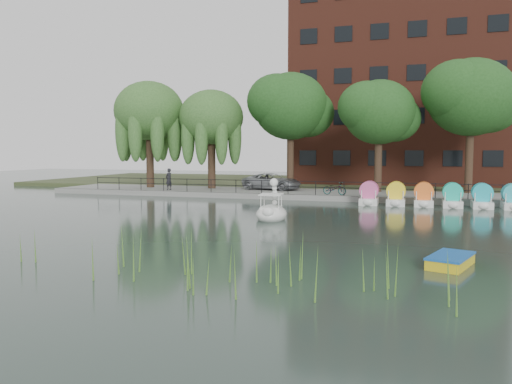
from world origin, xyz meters
The scene contains 18 objects.
ground_plane centered at (0.00, 0.00, 0.00)m, with size 120.00×120.00×0.00m, color #34473F.
promenade centered at (0.00, 16.00, 0.20)m, with size 40.00×6.00×0.40m, color gray.
kerb centered at (0.00, 13.05, 0.20)m, with size 40.00×0.25×0.40m, color gray.
land_strip centered at (0.00, 30.00, 0.18)m, with size 60.00×22.00×0.36m, color #47512D.
railing centered at (0.00, 13.25, 1.15)m, with size 32.00×0.05×1.00m.
apartment_building centered at (7.00, 29.97, 9.36)m, with size 20.00×10.07×18.00m.
willow_left centered at (-13.00, 16.50, 6.87)m, with size 5.88×5.88×9.01m.
willow_mid centered at (-7.50, 17.00, 6.25)m, with size 5.32×5.32×8.15m.
broadleaf_center centered at (-1.00, 18.00, 7.06)m, with size 6.00×6.00×9.25m.
broadleaf_right centered at (6.00, 17.50, 6.39)m, with size 5.40×5.40×8.32m.
broadleaf_far centered at (12.50, 18.50, 7.40)m, with size 6.30×6.30×9.71m.
minivan centered at (-2.24, 16.89, 1.15)m, with size 5.42×2.49×1.51m, color gray.
bicycle centered at (3.28, 13.71, 0.90)m, with size 1.72×0.60×1.00m, color gray.
pedestrian centered at (-9.99, 14.08, 1.39)m, with size 0.71×0.48×1.98m, color black.
swan_boat centered at (1.69, 2.88, 0.46)m, with size 1.83×2.62×2.08m.
pedal_boat_row centered at (10.10, 11.70, 0.61)m, with size 9.65×1.70×1.40m.
yellow_rowboat centered at (9.74, -5.52, 0.20)m, with size 1.60×2.21×0.37m.
reed_bank centered at (2.00, -9.50, 0.60)m, with size 24.00×2.40×1.20m.
Camera 1 is at (8.60, -21.56, 3.52)m, focal length 35.00 mm.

